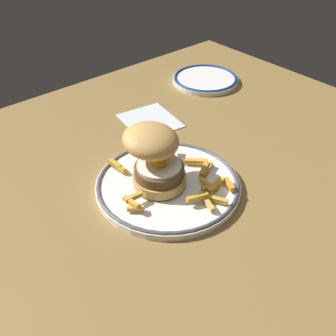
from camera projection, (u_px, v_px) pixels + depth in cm
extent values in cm
cube|color=olive|center=(164.00, 201.00, 73.96)|extent=(124.21, 99.18, 4.00)
cylinder|color=white|center=(168.00, 185.00, 73.47)|extent=(26.40, 26.40, 1.20)
torus|color=#4C4C51|center=(168.00, 183.00, 73.10)|extent=(26.00, 26.00, 0.80)
cylinder|color=tan|center=(159.00, 179.00, 71.94)|extent=(9.64, 9.64, 1.80)
cylinder|color=brown|center=(159.00, 171.00, 70.82)|extent=(8.85, 8.85, 1.89)
cylinder|color=white|center=(159.00, 165.00, 70.10)|extent=(7.88, 7.88, 0.50)
ellipsoid|color=yellow|center=(161.00, 161.00, 69.92)|extent=(2.60, 2.60, 1.40)
ellipsoid|color=tan|center=(151.00, 140.00, 68.87)|extent=(12.60, 12.91, 5.75)
cube|color=gold|center=(196.00, 162.00, 76.81)|extent=(3.78, 3.81, 0.95)
cube|color=gold|center=(135.00, 209.00, 66.57)|extent=(2.67, 2.31, 0.73)
cube|color=gold|center=(207.00, 202.00, 67.91)|extent=(2.33, 4.64, 0.77)
cube|color=gold|center=(204.00, 170.00, 74.76)|extent=(3.81, 2.90, 1.00)
cube|color=gold|center=(207.00, 183.00, 71.78)|extent=(0.87, 3.21, 0.73)
cube|color=gold|center=(229.00, 184.00, 71.45)|extent=(2.09, 3.26, 0.86)
cube|color=gold|center=(197.00, 197.00, 67.71)|extent=(3.92, 1.93, 0.75)
cube|color=gold|center=(132.00, 196.00, 67.81)|extent=(3.28, 1.11, 0.82)
cube|color=gold|center=(154.00, 151.00, 79.66)|extent=(3.19, 4.01, 0.80)
cube|color=gold|center=(216.00, 185.00, 71.19)|extent=(4.63, 1.83, 0.94)
cube|color=gold|center=(131.00, 202.00, 66.63)|extent=(1.18, 3.49, 0.78)
cube|color=gold|center=(208.00, 169.00, 75.07)|extent=(4.14, 2.34, 0.71)
cube|color=gold|center=(217.00, 200.00, 68.30)|extent=(2.57, 3.87, 0.79)
cube|color=gold|center=(115.00, 164.00, 76.09)|extent=(1.17, 3.12, 0.96)
cube|color=gold|center=(210.00, 188.00, 70.74)|extent=(3.37, 1.93, 0.89)
cube|color=gold|center=(117.00, 166.00, 75.80)|extent=(1.14, 4.63, 0.84)
cube|color=gold|center=(159.00, 154.00, 78.78)|extent=(2.92, 3.79, 0.96)
cube|color=orange|center=(173.00, 152.00, 78.10)|extent=(3.47, 3.57, 0.81)
cylinder|color=white|center=(205.00, 80.00, 108.84)|extent=(17.59, 17.59, 1.20)
torus|color=navy|center=(206.00, 78.00, 108.48)|extent=(17.19, 17.19, 0.80)
cube|color=silver|center=(150.00, 120.00, 92.72)|extent=(13.31, 14.61, 0.40)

